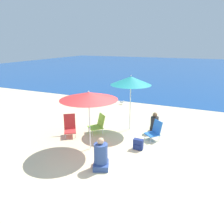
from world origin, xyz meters
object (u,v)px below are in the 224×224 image
object	(u,v)px
beach_umbrella_teal	(131,81)
backpack_navy	(138,144)
beach_umbrella_red	(89,96)
beach_chair_blue	(155,131)
beach_chair_red	(70,126)
beach_chair_lime	(98,124)
person_seated_near	(154,124)
person_seated_far	(101,156)
seagull	(122,102)

from	to	relation	value
beach_umbrella_teal	backpack_navy	size ratio (longest dim) A/B	6.11
beach_umbrella_red	beach_chair_blue	world-z (taller)	beach_umbrella_red
beach_umbrella_red	beach_chair_red	distance (m)	2.01
beach_chair_red	beach_chair_lime	bearing A→B (deg)	2.09
beach_umbrella_red	beach_chair_lime	xyz separation A→B (m)	(-0.39, 1.32, -1.44)
beach_umbrella_red	beach_umbrella_teal	size ratio (longest dim) A/B	0.89
beach_chair_blue	person_seated_near	xyz separation A→B (m)	(-0.17, 0.66, -0.02)
beach_chair_red	backpack_navy	world-z (taller)	beach_chair_red
beach_chair_blue	person_seated_far	world-z (taller)	person_seated_far
beach_chair_red	person_seated_far	xyz separation A→B (m)	(2.09, -1.57, 0.00)
beach_chair_lime	person_seated_far	bearing A→B (deg)	-19.40
beach_umbrella_teal	beach_chair_red	bearing A→B (deg)	-142.03
beach_umbrella_teal	beach_chair_lime	xyz separation A→B (m)	(-1.01, -0.81, -1.62)
beach_umbrella_teal	seagull	xyz separation A→B (m)	(-1.65, 3.31, -1.83)
beach_chair_red	person_seated_near	distance (m)	3.24
backpack_navy	person_seated_far	bearing A→B (deg)	-112.22
person_seated_near	person_seated_far	xyz separation A→B (m)	(-0.74, -3.13, 0.04)
beach_chair_lime	person_seated_far	world-z (taller)	person_seated_far
seagull	backpack_navy	bearing A→B (deg)	-62.79
beach_chair_blue	beach_chair_red	world-z (taller)	beach_chair_red
backpack_navy	seagull	world-z (taller)	backpack_navy
beach_chair_lime	person_seated_far	xyz separation A→B (m)	(1.23, -2.22, 0.02)
person_seated_near	seagull	distance (m)	4.15
beach_chair_blue	backpack_navy	size ratio (longest dim) A/B	1.97
beach_umbrella_red	beach_chair_red	xyz separation A→B (m)	(-1.25, 0.67, -1.42)
beach_chair_lime	person_seated_near	world-z (taller)	person_seated_near
beach_umbrella_teal	beach_umbrella_red	bearing A→B (deg)	-106.18
beach_umbrella_teal	seagull	size ratio (longest dim) A/B	8.09
backpack_navy	seagull	distance (m)	5.45
beach_chair_red	backpack_navy	bearing A→B (deg)	-36.59
beach_chair_red	person_seated_far	size ratio (longest dim) A/B	0.86
beach_umbrella_red	beach_chair_blue	distance (m)	2.76
beach_umbrella_teal	person_seated_near	size ratio (longest dim) A/B	2.71
person_seated_near	backpack_navy	xyz separation A→B (m)	(-0.13, -1.64, -0.15)
beach_umbrella_red	beach_chair_red	size ratio (longest dim) A/B	2.47
beach_umbrella_red	person_seated_far	xyz separation A→B (m)	(0.84, -0.90, -1.42)
beach_chair_blue	seagull	size ratio (longest dim) A/B	2.60
beach_chair_lime	seagull	distance (m)	4.18
beach_umbrella_teal	person_seated_far	size ratio (longest dim) A/B	2.37
beach_chair_lime	backpack_navy	world-z (taller)	beach_chair_lime
beach_chair_lime	backpack_navy	size ratio (longest dim) A/B	2.11
seagull	person_seated_far	bearing A→B (deg)	-73.46
beach_umbrella_teal	beach_chair_red	distance (m)	2.86
person_seated_near	backpack_navy	distance (m)	1.65
beach_umbrella_teal	beach_chair_blue	bearing A→B (deg)	-25.96
person_seated_far	backpack_navy	distance (m)	1.62
beach_umbrella_teal	beach_chair_lime	world-z (taller)	beach_umbrella_teal
beach_umbrella_teal	beach_chair_red	world-z (taller)	beach_umbrella_teal
beach_chair_red	person_seated_near	world-z (taller)	person_seated_near
beach_chair_lime	beach_chair_red	distance (m)	1.08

